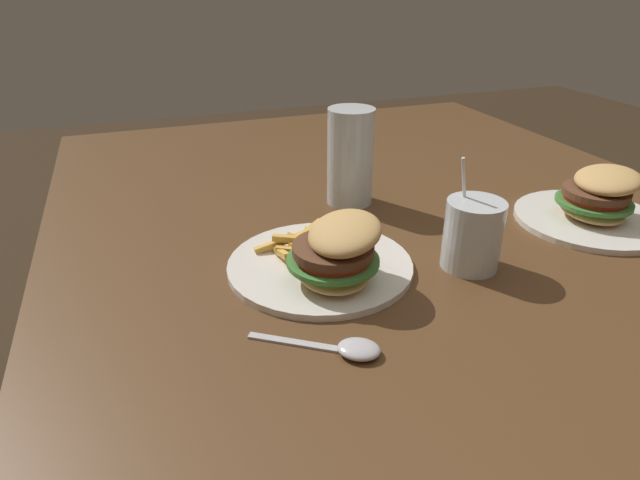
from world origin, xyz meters
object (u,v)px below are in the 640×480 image
Objects in this scene: meal_plate_near at (329,256)px; beer_glass at (350,158)px; meal_plate_far at (595,204)px; juice_glass at (472,237)px; spoon at (352,348)px.

meal_plate_near is 1.54× the size of beer_glass.
meal_plate_near is 1.08× the size of meal_plate_far.
meal_plate_near is 0.21m from juice_glass.
juice_glass is 1.12× the size of spoon.
meal_plate_far is at bearing 101.50° from juice_glass.
meal_plate_far is at bearing 53.62° from spoon.
spoon is (0.17, -0.04, -0.03)m from meal_plate_near.
juice_glass is 0.27m from spoon.
meal_plate_far is (-0.18, 0.53, 0.03)m from spoon.
meal_plate_near is 0.49m from meal_plate_far.
beer_glass reaches higher than meal_plate_far.
meal_plate_far is (-0.02, 0.49, -0.00)m from meal_plate_near.
spoon is 0.56m from meal_plate_far.
juice_glass is at bearing 13.96° from beer_glass.
beer_glass is 1.21× the size of spoon.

